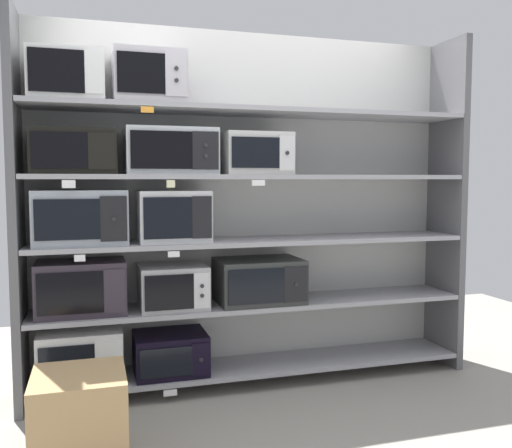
# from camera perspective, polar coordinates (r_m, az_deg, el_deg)

# --- Properties ---
(back_panel) EXTENTS (3.10, 0.04, 2.39)m
(back_panel) POSITION_cam_1_polar(r_m,az_deg,el_deg) (3.89, -0.97, 1.92)
(back_panel) COLOR #B2B2AD
(back_panel) RESTS_ON ground
(upright_left) EXTENTS (0.05, 0.42, 2.39)m
(upright_left) POSITION_cam_1_polar(r_m,az_deg,el_deg) (3.55, -23.56, 1.27)
(upright_left) COLOR #5B5B5E
(upright_left) RESTS_ON ground
(upright_right) EXTENTS (0.05, 0.42, 2.39)m
(upright_right) POSITION_cam_1_polar(r_m,az_deg,el_deg) (4.33, 19.10, 1.94)
(upright_right) COLOR #5B5B5E
(upright_right) RESTS_ON ground
(shelf_0) EXTENTS (2.90, 0.42, 0.03)m
(shelf_0) POSITION_cam_1_polar(r_m,az_deg,el_deg) (3.88, 0.00, -14.46)
(shelf_0) COLOR #99999E
(shelf_0) RESTS_ON ground
(microwave_0) EXTENTS (0.50, 0.37, 0.33)m
(microwave_0) POSITION_cam_1_polar(r_m,az_deg,el_deg) (3.68, -17.69, -12.84)
(microwave_0) COLOR silver
(microwave_0) RESTS_ON shelf_0
(microwave_1) EXTENTS (0.46, 0.39, 0.26)m
(microwave_1) POSITION_cam_1_polar(r_m,az_deg,el_deg) (3.72, -8.85, -13.04)
(microwave_1) COLOR black
(microwave_1) RESTS_ON shelf_0
(price_tag_0) EXTENTS (0.08, 0.00, 0.04)m
(price_tag_0) POSITION_cam_1_polar(r_m,az_deg,el_deg) (3.55, -18.13, -17.22)
(price_tag_0) COLOR beige
(price_tag_1) EXTENTS (0.08, 0.00, 0.04)m
(price_tag_1) POSITION_cam_1_polar(r_m,az_deg,el_deg) (3.58, -8.86, -16.89)
(price_tag_1) COLOR white
(shelf_1) EXTENTS (2.90, 0.42, 0.03)m
(shelf_1) POSITION_cam_1_polar(r_m,az_deg,el_deg) (3.76, 0.00, -8.28)
(shelf_1) COLOR #99999E
(microwave_2) EXTENTS (0.53, 0.35, 0.33)m
(microwave_2) POSITION_cam_1_polar(r_m,az_deg,el_deg) (3.57, -17.63, -6.27)
(microwave_2) COLOR #332A35
(microwave_2) RESTS_ON shelf_1
(microwave_3) EXTENTS (0.43, 0.40, 0.28)m
(microwave_3) POSITION_cam_1_polar(r_m,az_deg,el_deg) (3.61, -8.61, -6.39)
(microwave_3) COLOR #A19EA1
(microwave_3) RESTS_ON shelf_1
(microwave_4) EXTENTS (0.57, 0.42, 0.29)m
(microwave_4) POSITION_cam_1_polar(r_m,az_deg,el_deg) (3.73, 0.30, -5.86)
(microwave_4) COLOR #2D302E
(microwave_4) RESTS_ON shelf_1
(shelf_2) EXTENTS (2.90, 0.42, 0.03)m
(shelf_2) POSITION_cam_1_polar(r_m,az_deg,el_deg) (3.69, 0.00, -1.78)
(shelf_2) COLOR #99999E
(microwave_5) EXTENTS (0.55, 0.38, 0.33)m
(microwave_5) POSITION_cam_1_polar(r_m,az_deg,el_deg) (3.52, -17.65, 0.66)
(microwave_5) COLOR #97A0AB
(microwave_5) RESTS_ON shelf_2
(microwave_6) EXTENTS (0.44, 0.33, 0.33)m
(microwave_6) POSITION_cam_1_polar(r_m,az_deg,el_deg) (3.55, -8.52, 0.81)
(microwave_6) COLOR silver
(microwave_6) RESTS_ON shelf_2
(price_tag_2) EXTENTS (0.06, 0.00, 0.04)m
(price_tag_2) POSITION_cam_1_polar(r_m,az_deg,el_deg) (3.33, -17.77, -3.38)
(price_tag_2) COLOR white
(price_tag_3) EXTENTS (0.07, 0.00, 0.04)m
(price_tag_3) POSITION_cam_1_polar(r_m,az_deg,el_deg) (3.36, -8.51, -3.11)
(price_tag_3) COLOR white
(shelf_3) EXTENTS (2.90, 0.42, 0.03)m
(shelf_3) POSITION_cam_1_polar(r_m,az_deg,el_deg) (3.67, 0.00, 4.89)
(shelf_3) COLOR #99999E
(microwave_7) EXTENTS (0.49, 0.40, 0.27)m
(microwave_7) POSITION_cam_1_polar(r_m,az_deg,el_deg) (3.52, -18.30, 7.08)
(microwave_7) COLOR black
(microwave_7) RESTS_ON shelf_3
(microwave_8) EXTENTS (0.56, 0.38, 0.29)m
(microwave_8) POSITION_cam_1_polar(r_m,az_deg,el_deg) (3.55, -8.85, 7.42)
(microwave_8) COLOR #B6BDC2
(microwave_8) RESTS_ON shelf_3
(microwave_9) EXTENTS (0.44, 0.41, 0.27)m
(microwave_9) POSITION_cam_1_polar(r_m,az_deg,el_deg) (3.66, -0.19, 7.25)
(microwave_9) COLOR beige
(microwave_9) RESTS_ON shelf_3
(price_tag_4) EXTENTS (0.07, 0.00, 0.05)m
(price_tag_4) POSITION_cam_1_polar(r_m,az_deg,el_deg) (3.30, -18.81, 3.93)
(price_tag_4) COLOR white
(price_tag_5) EXTENTS (0.05, 0.00, 0.05)m
(price_tag_5) POSITION_cam_1_polar(r_m,az_deg,el_deg) (3.33, -8.81, 4.13)
(price_tag_5) COLOR beige
(price_tag_6) EXTENTS (0.08, 0.00, 0.04)m
(price_tag_6) POSITION_cam_1_polar(r_m,az_deg,el_deg) (3.45, 0.26, 4.28)
(price_tag_6) COLOR white
(shelf_4) EXTENTS (2.90, 0.42, 0.03)m
(shelf_4) POSITION_cam_1_polar(r_m,az_deg,el_deg) (3.70, 0.00, 11.55)
(shelf_4) COLOR #99999E
(microwave_10) EXTENTS (0.43, 0.40, 0.29)m
(microwave_10) POSITION_cam_1_polar(r_m,az_deg,el_deg) (3.56, -18.99, 14.17)
(microwave_10) COLOR silver
(microwave_10) RESTS_ON shelf_4
(microwave_11) EXTENTS (0.43, 0.42, 0.32)m
(microwave_11) POSITION_cam_1_polar(r_m,az_deg,el_deg) (3.58, -11.06, 14.48)
(microwave_11) COLOR #B5B0B8
(microwave_11) RESTS_ON shelf_4
(price_tag_7) EXTENTS (0.07, 0.00, 0.04)m
(price_tag_7) POSITION_cam_1_polar(r_m,az_deg,el_deg) (3.34, -11.18, 11.55)
(price_tag_7) COLOR orange
(shipping_carton) EXTENTS (0.44, 0.44, 0.45)m
(shipping_carton) POSITION_cam_1_polar(r_m,az_deg,el_deg) (2.95, -17.78, -18.63)
(shipping_carton) COLOR tan
(shipping_carton) RESTS_ON ground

